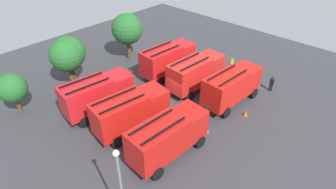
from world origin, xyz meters
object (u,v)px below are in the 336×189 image
at_px(tree_2, 69,53).
at_px(tree_3, 127,29).
at_px(fire_truck_1, 232,85).
at_px(firefighter_3, 231,64).
at_px(fire_truck_5, 168,59).
at_px(tree_1, 66,55).
at_px(fire_truck_3, 196,72).
at_px(traffic_cone_1, 246,113).
at_px(fire_truck_0, 168,136).
at_px(firefighter_1, 207,112).
at_px(tree_0, 12,88).
at_px(fire_truck_2, 131,111).
at_px(traffic_cone_0, 203,129).
at_px(fire_truck_4, 97,94).
at_px(firefighter_0, 131,76).
at_px(firefighter_2, 272,83).

relative_size(tree_2, tree_3, 0.92).
height_order(fire_truck_1, firefighter_3, fire_truck_1).
distance_m(fire_truck_5, tree_1, 11.42).
bearing_deg(fire_truck_3, traffic_cone_1, -90.43).
xyz_separation_m(fire_truck_3, tree_2, (-8.67, 11.10, 1.68)).
bearing_deg(tree_1, fire_truck_0, -91.42).
bearing_deg(fire_truck_0, fire_truck_3, 29.68).
height_order(firefighter_1, tree_3, tree_3).
height_order(tree_0, tree_2, tree_2).
bearing_deg(fire_truck_2, fire_truck_0, -83.24).
bearing_deg(traffic_cone_1, traffic_cone_0, 161.36).
bearing_deg(tree_2, fire_truck_4, -100.24).
relative_size(fire_truck_1, fire_truck_4, 0.99).
xyz_separation_m(tree_0, tree_2, (6.83, 1.07, 0.87)).
relative_size(firefighter_0, tree_0, 0.37).
height_order(fire_truck_4, tree_0, tree_0).
height_order(fire_truck_2, tree_3, tree_3).
relative_size(fire_truck_0, fire_truck_1, 1.00).
distance_m(fire_truck_5, tree_3, 7.06).
bearing_deg(fire_truck_2, tree_2, 93.92).
bearing_deg(tree_2, tree_3, -0.06).
bearing_deg(fire_truck_5, tree_2, 145.77).
distance_m(fire_truck_2, firefighter_0, 8.26).
relative_size(firefighter_0, traffic_cone_1, 2.71).
relative_size(fire_truck_4, fire_truck_5, 1.02).
bearing_deg(tree_0, fire_truck_2, -58.93).
xyz_separation_m(fire_truck_1, tree_3, (-0.61, 15.50, 2.00)).
bearing_deg(firefighter_3, fire_truck_2, -60.22).
bearing_deg(tree_1, tree_0, -173.17).
height_order(fire_truck_2, firefighter_3, fire_truck_2).
bearing_deg(tree_1, firefighter_3, -37.46).
xyz_separation_m(fire_truck_3, tree_0, (-15.50, 10.03, 0.81)).
height_order(fire_truck_3, tree_1, tree_1).
bearing_deg(firefighter_1, tree_2, -112.21).
relative_size(fire_truck_2, firefighter_3, 4.20).
relative_size(fire_truck_0, fire_truck_3, 1.00).
bearing_deg(tree_3, firefighter_2, -72.10).
xyz_separation_m(tree_2, traffic_cone_0, (3.40, -16.24, -3.48)).
bearing_deg(fire_truck_4, firefighter_2, -28.52).
distance_m(fire_truck_1, firefighter_1, 4.23).
bearing_deg(fire_truck_4, tree_1, 90.31).
bearing_deg(fire_truck_5, firefighter_2, -60.81).
xyz_separation_m(fire_truck_0, fire_truck_2, (0.09, 4.67, 0.00)).
bearing_deg(fire_truck_3, tree_2, 131.33).
distance_m(firefighter_1, tree_1, 16.31).
xyz_separation_m(fire_truck_1, fire_truck_5, (-0.18, 8.74, 0.00)).
bearing_deg(tree_2, traffic_cone_0, -78.16).
height_order(tree_1, traffic_cone_1, tree_1).
bearing_deg(traffic_cone_1, firefighter_0, 105.91).
height_order(fire_truck_4, firefighter_3, fire_truck_4).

